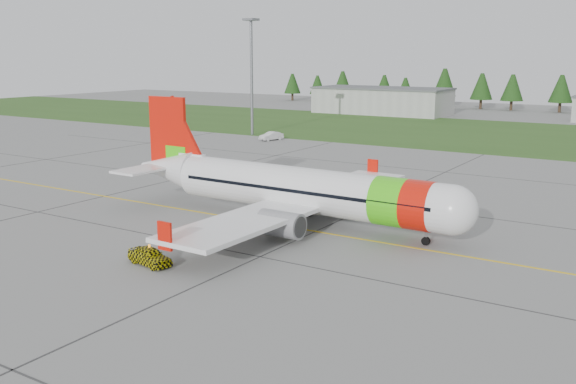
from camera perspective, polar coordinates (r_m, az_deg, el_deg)
The scene contains 9 objects.
ground at distance 52.42m, azimuth -11.54°, elevation -3.87°, with size 320.00×320.00×0.00m, color gray.
aircraft at distance 54.51m, azimuth 0.96°, elevation 0.21°, with size 34.00×31.21×10.30m.
follow_me_car at distance 45.06m, azimuth -12.26°, elevation -4.10°, with size 1.49×1.26×3.70m, color yellow.
service_van at distance 108.74m, azimuth -1.51°, elevation 5.77°, with size 1.53×1.45×4.39m, color silver.
grass_strip at distance 124.06m, azimuth 15.69°, elevation 5.09°, with size 320.00×50.00×0.03m, color #30561E.
taxi_guideline at distance 58.22m, azimuth -6.10°, elevation -2.08°, with size 120.00×0.25×0.02m, color gold.
hangar_west at distance 160.40m, azimuth 8.34°, elevation 7.98°, with size 32.00×14.00×6.00m, color #A8A8A3.
floodlight_mast at distance 115.74m, azimuth -3.25°, elevation 10.01°, with size 0.50×0.50×20.00m, color slate.
treeline at distance 177.87m, azimuth 21.11°, elevation 8.35°, with size 160.00×8.00×10.00m, color #1C3F14, non-canonical shape.
Camera 1 is at (35.25, -36.10, 14.22)m, focal length 40.00 mm.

